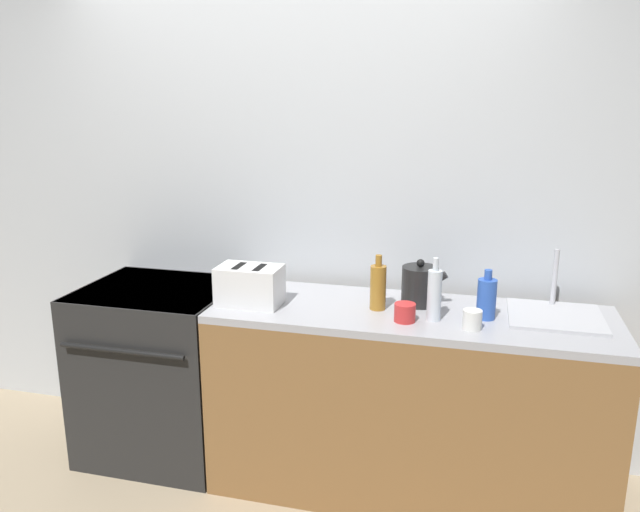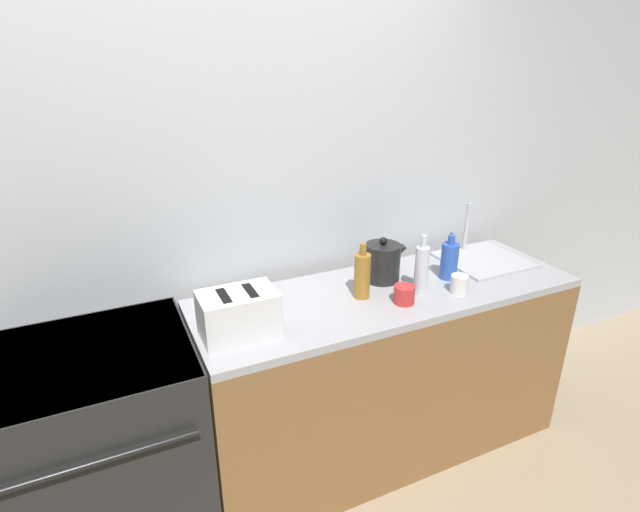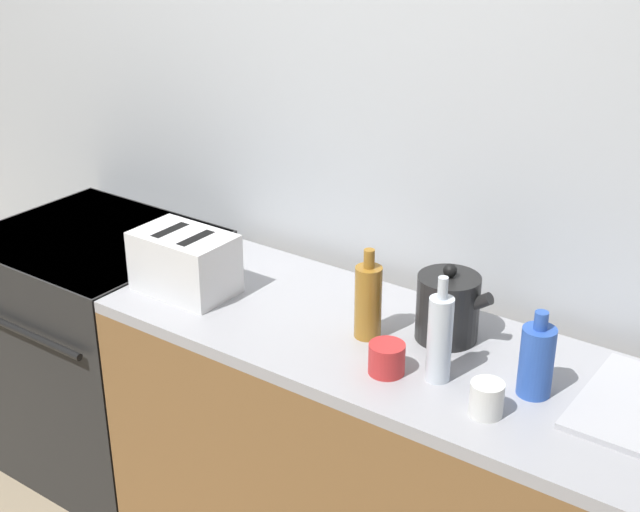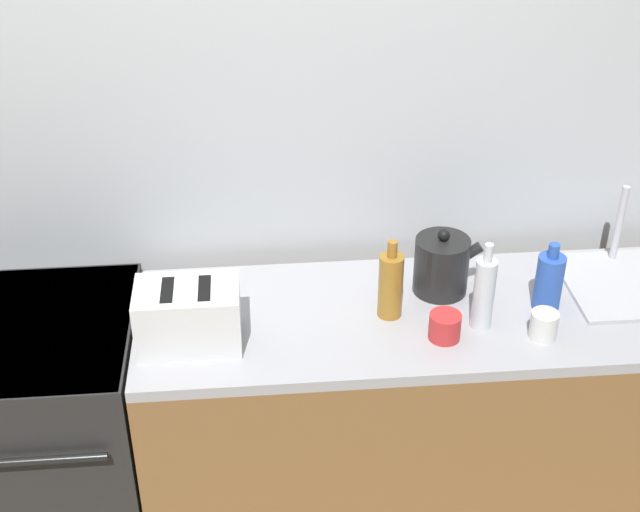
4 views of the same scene
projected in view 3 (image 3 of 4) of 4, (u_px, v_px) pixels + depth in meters
The scene contains 10 objects.
wall_back at pixel (309, 137), 2.88m from camera, with size 8.00×0.05×2.60m.
stove at pixel (104, 348), 3.28m from camera, with size 0.77×0.70×0.92m.
counter_block at pixel (410, 490), 2.57m from camera, with size 1.85×0.62×0.92m.
kettle at pixel (448, 307), 2.41m from camera, with size 0.22×0.17×0.22m.
toaster at pixel (185, 262), 2.67m from camera, with size 0.30×0.19×0.19m.
bottle_clear at pixel (440, 337), 2.20m from camera, with size 0.06×0.06×0.29m.
bottle_amber at pixel (368, 301), 2.41m from camera, with size 0.07×0.07×0.26m.
bottle_blue at pixel (537, 360), 2.15m from camera, with size 0.08×0.08×0.23m.
cup_white at pixel (487, 399), 2.09m from camera, with size 0.08×0.08×0.09m.
cup_red at pixel (387, 358), 2.26m from camera, with size 0.09×0.09×0.08m.
Camera 3 is at (1.65, -1.52, 2.14)m, focal length 50.00 mm.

